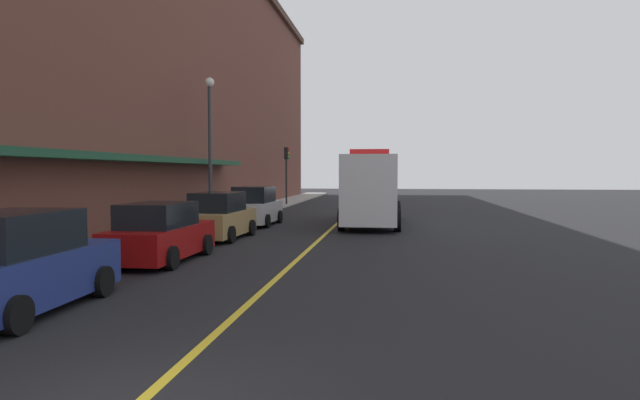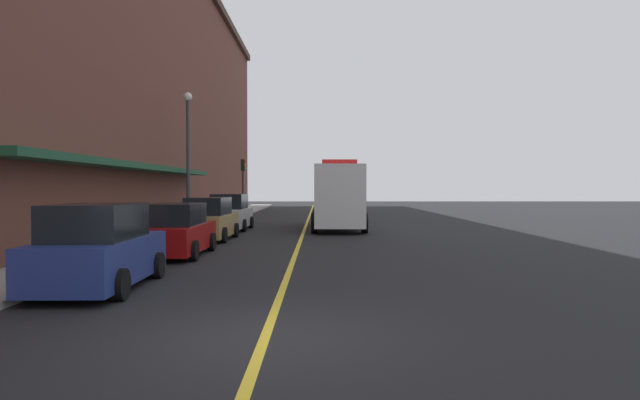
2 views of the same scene
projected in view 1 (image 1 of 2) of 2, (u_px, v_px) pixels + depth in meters
The scene contains 14 objects.
ground_plane at pixel (342, 219), 30.65m from camera, with size 112.00×112.00×0.00m, color black.
sidewalk_left at pixel (231, 217), 31.45m from camera, with size 2.40×70.00×0.15m, color #9E9B93.
lane_center_stripe at pixel (342, 219), 30.65m from camera, with size 0.16×70.00×0.01m, color gold.
brick_building_left at pixel (103, 64), 30.93m from camera, with size 12.57×64.00×17.08m.
parked_car_0 at pixel (16, 266), 10.32m from camera, with size 2.09×4.49×1.88m.
parked_car_1 at pixel (160, 234), 16.24m from camera, with size 2.00×4.43×1.71m.
parked_car_2 at pixel (219, 217), 21.73m from camera, with size 2.07×4.29×1.81m.
parked_car_3 at pixel (255, 207), 27.34m from camera, with size 2.08×4.20×1.89m.
box_truck at pixel (373, 190), 27.82m from camera, with size 2.78×9.50×3.57m.
parking_meter_0 at pixel (225, 203), 27.36m from camera, with size 0.14×0.18×1.33m.
parking_meter_1 at pixel (234, 202), 28.97m from camera, with size 0.14×0.18×1.33m.
parking_meter_2 at pixel (225, 203), 27.42m from camera, with size 0.14×0.18×1.33m.
street_lamp_left at pixel (210, 134), 26.96m from camera, with size 0.44×0.44×6.94m.
traffic_light_near at pixel (286, 164), 42.69m from camera, with size 0.38×0.36×4.30m.
Camera 1 is at (2.82, -5.45, 2.60)m, focal length 31.60 mm.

